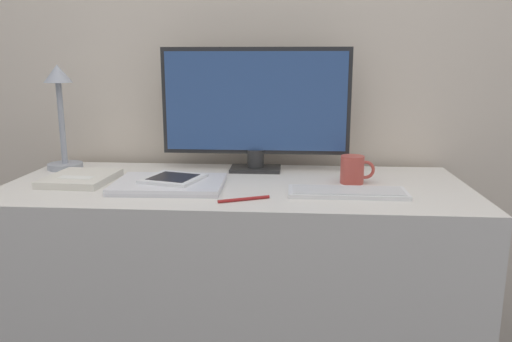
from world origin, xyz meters
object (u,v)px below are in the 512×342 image
at_px(desk_lamp, 60,108).
at_px(coffee_mug, 353,170).
at_px(keyboard, 347,192).
at_px(ereader, 173,178).
at_px(monitor, 256,106).
at_px(notebook, 81,178).
at_px(laptop, 169,184).
at_px(pen, 244,199).

xyz_separation_m(desk_lamp, coffee_mug, (0.99, -0.14, -0.17)).
distance_m(keyboard, ereader, 0.52).
height_order(monitor, notebook, monitor).
relative_size(monitor, coffee_mug, 6.04).
relative_size(monitor, desk_lamp, 1.77).
bearing_deg(notebook, monitor, 21.12).
xyz_separation_m(keyboard, desk_lamp, (-0.96, 0.28, 0.21)).
bearing_deg(laptop, pen, -28.35).
bearing_deg(ereader, pen, -31.91).
distance_m(monitor, keyboard, 0.47).
height_order(ereader, desk_lamp, desk_lamp).
bearing_deg(pen, monitor, 89.60).
bearing_deg(ereader, coffee_mug, 8.44).
relative_size(laptop, coffee_mug, 3.10).
xyz_separation_m(coffee_mug, pen, (-0.32, -0.23, -0.04)).
bearing_deg(monitor, ereader, -133.66).
bearing_deg(coffee_mug, monitor, 152.86).
relative_size(monitor, notebook, 2.75).
relative_size(ereader, notebook, 0.85).
xyz_separation_m(keyboard, pen, (-0.29, -0.09, -0.00)).
xyz_separation_m(keyboard, laptop, (-0.53, 0.04, 0.00)).
distance_m(monitor, desk_lamp, 0.68).
bearing_deg(notebook, laptop, -9.51).
distance_m(laptop, desk_lamp, 0.54).
xyz_separation_m(laptop, notebook, (-0.30, 0.05, 0.00)).
bearing_deg(ereader, keyboard, -6.20).
bearing_deg(desk_lamp, monitor, 1.89).
bearing_deg(coffee_mug, ereader, -171.56).
relative_size(monitor, laptop, 1.94).
distance_m(laptop, pen, 0.27).
bearing_deg(laptop, keyboard, -4.57).
bearing_deg(laptop, ereader, 57.26).
xyz_separation_m(ereader, pen, (0.23, -0.14, -0.02)).
distance_m(monitor, notebook, 0.62).
bearing_deg(pen, coffee_mug, 35.12).
distance_m(desk_lamp, pen, 0.80).
relative_size(keyboard, notebook, 1.45).
bearing_deg(laptop, coffee_mug, 9.72).
xyz_separation_m(laptop, ereader, (0.01, 0.01, 0.01)).
bearing_deg(pen, laptop, 151.65).
bearing_deg(desk_lamp, coffee_mug, -8.05).
distance_m(monitor, ereader, 0.39).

